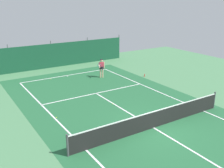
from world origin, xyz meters
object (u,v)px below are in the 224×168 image
tennis_player (101,67)px  tennis_net (154,119)px  tennis_ball_by_sideline (113,104)px  parked_car (61,53)px  water_bottle (145,75)px  tennis_ball_near_player (51,79)px  tennis_ball_midcourt (56,117)px

tennis_player → tennis_net: bearing=95.2°
tennis_player → tennis_ball_by_sideline: size_ratio=24.85×
tennis_ball_by_sideline → parked_car: 13.83m
tennis_ball_by_sideline → water_bottle: bearing=33.5°
tennis_net → tennis_ball_near_player: bearing=97.8°
tennis_ball_near_player → parked_car: parked_car is taller
tennis_net → tennis_ball_by_sideline: 4.02m
tennis_ball_midcourt → water_bottle: size_ratio=0.28×
tennis_player → tennis_ball_by_sideline: 6.31m
parked_car → tennis_player: bearing=97.8°
tennis_player → parked_car: (-0.56, 7.95, -0.12)m
tennis_net → parked_car: (1.85, 17.66, 0.33)m
parked_car → water_bottle: 10.57m
parked_car → tennis_ball_by_sideline: bearing=85.7°
tennis_ball_by_sideline → water_bottle: 7.05m
tennis_ball_by_sideline → water_bottle: (5.88, 3.89, 0.09)m
tennis_ball_by_sideline → tennis_ball_midcourt: bearing=179.5°
tennis_net → tennis_player: bearing=76.1°
tennis_ball_near_player → tennis_ball_midcourt: 7.95m
tennis_player → water_bottle: tennis_player is taller
tennis_ball_by_sideline → tennis_player: bearing=66.4°
tennis_net → tennis_ball_midcourt: size_ratio=153.33×
tennis_ball_near_player → parked_car: size_ratio=0.02×
tennis_net → tennis_ball_near_player: (-1.59, 11.60, -0.48)m
tennis_net → tennis_ball_near_player: size_ratio=153.33×
tennis_ball_near_player → tennis_ball_by_sideline: 7.75m
tennis_net → water_bottle: bearing=53.7°
parked_car → water_bottle: size_ratio=17.95×
tennis_net → tennis_ball_midcourt: (-3.99, 4.02, -0.48)m
parked_car → water_bottle: bearing=115.7°
water_bottle → tennis_ball_near_player: bearing=153.3°
tennis_ball_near_player → water_bottle: water_bottle is taller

